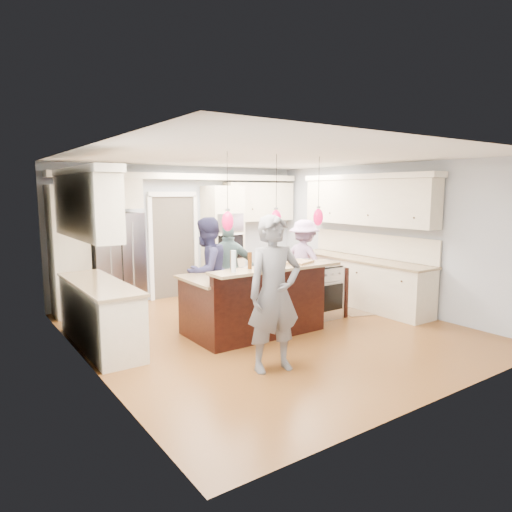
{
  "coord_description": "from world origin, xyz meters",
  "views": [
    {
      "loc": [
        -4.16,
        -5.65,
        2.2
      ],
      "look_at": [
        0.0,
        0.35,
        1.15
      ],
      "focal_mm": 32.0,
      "sensor_mm": 36.0,
      "label": 1
    }
  ],
  "objects_px": {
    "refrigerator": "(116,262)",
    "person_far_left": "(207,271)",
    "kitchen_island": "(253,301)",
    "island_range": "(317,291)",
    "person_bar_end": "(274,294)"
  },
  "relations": [
    {
      "from": "kitchen_island",
      "to": "person_far_left",
      "type": "bearing_deg",
      "value": 116.67
    },
    {
      "from": "refrigerator",
      "to": "kitchen_island",
      "type": "xyz_separation_m",
      "value": [
        1.3,
        -2.57,
        -0.41
      ]
    },
    {
      "from": "kitchen_island",
      "to": "person_far_left",
      "type": "xyz_separation_m",
      "value": [
        -0.39,
        0.78,
        0.4
      ]
    },
    {
      "from": "island_range",
      "to": "person_bar_end",
      "type": "bearing_deg",
      "value": -144.2
    },
    {
      "from": "island_range",
      "to": "person_far_left",
      "type": "distance_m",
      "value": 1.98
    },
    {
      "from": "person_bar_end",
      "to": "person_far_left",
      "type": "relative_size",
      "value": 1.08
    },
    {
      "from": "refrigerator",
      "to": "person_bar_end",
      "type": "height_order",
      "value": "person_bar_end"
    },
    {
      "from": "kitchen_island",
      "to": "island_range",
      "type": "distance_m",
      "value": 1.41
    },
    {
      "from": "refrigerator",
      "to": "island_range",
      "type": "bearing_deg",
      "value": -42.59
    },
    {
      "from": "refrigerator",
      "to": "person_far_left",
      "type": "xyz_separation_m",
      "value": [
        0.91,
        -1.79,
        -0.01
      ]
    },
    {
      "from": "island_range",
      "to": "person_bar_end",
      "type": "xyz_separation_m",
      "value": [
        -2.06,
        -1.49,
        0.5
      ]
    },
    {
      "from": "person_far_left",
      "to": "person_bar_end",
      "type": "bearing_deg",
      "value": 59.38
    },
    {
      "from": "island_range",
      "to": "kitchen_island",
      "type": "bearing_deg",
      "value": -176.91
    },
    {
      "from": "refrigerator",
      "to": "kitchen_island",
      "type": "height_order",
      "value": "refrigerator"
    },
    {
      "from": "kitchen_island",
      "to": "person_bar_end",
      "type": "relative_size",
      "value": 1.1
    }
  ]
}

